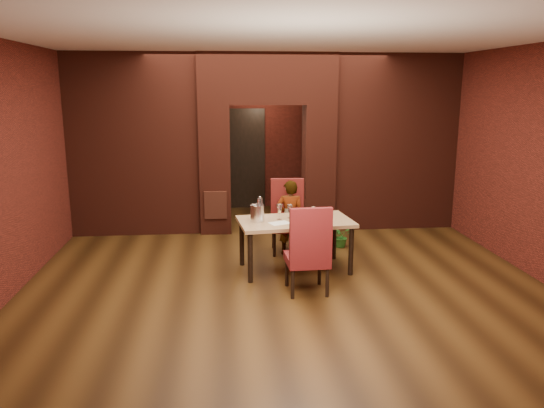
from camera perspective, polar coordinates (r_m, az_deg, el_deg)
The scene contains 25 objects.
floor at distance 8.03m, azimuth 0.72°, elevation -6.47°, with size 8.00×8.00×0.00m, color #422910.
ceiling at distance 7.62m, azimuth 0.78°, elevation 16.92°, with size 7.00×8.00×0.04m, color silver.
wall_back at distance 11.63m, azimuth -1.37°, elevation 7.50°, with size 7.00×0.04×3.20m, color maroon.
wall_front at distance 3.78m, azimuth 7.23°, elevation -3.12°, with size 7.00×0.04×3.20m, color maroon.
wall_left at distance 8.08m, azimuth -24.83°, elevation 4.15°, with size 0.04×8.00×3.20m, color maroon.
wall_right at distance 8.76m, azimuth 24.25°, elevation 4.77°, with size 0.04×8.00×3.20m, color maroon.
pillar_left at distance 9.67m, azimuth -6.15°, elevation 3.73°, with size 0.55×0.55×2.30m, color maroon.
pillar_right at distance 9.83m, azimuth 5.02°, elevation 3.90°, with size 0.55×0.55×2.30m, color maroon.
lintel at distance 9.59m, azimuth -0.54°, elevation 13.32°, with size 2.45×0.55×0.90m, color maroon.
wing_wall_left at distance 9.73m, azimuth -14.61°, elevation 6.13°, with size 2.27×0.35×3.20m, color maroon.
wing_wall_right at distance 10.12m, azimuth 13.01°, elevation 6.44°, with size 2.27×0.35×3.20m, color maroon.
vent_panel at distance 9.49m, azimuth -6.09°, elevation -0.12°, with size 0.40×0.03×0.50m, color #AA4A31.
rear_door at distance 11.61m, azimuth -3.32°, elevation 4.75°, with size 0.90×0.08×2.10m, color black.
rear_door_frame at distance 11.57m, azimuth -3.31°, elevation 4.72°, with size 1.02×0.04×2.22m, color black.
dining_table at distance 7.69m, azimuth 2.48°, elevation -4.44°, with size 1.60×0.90×0.75m, color tan.
chair_far at distance 8.44m, azimuth 1.72°, elevation -1.41°, with size 0.53×0.53×1.17m, color maroon.
chair_near at distance 6.84m, azimuth 3.78°, elevation -4.79°, with size 0.53×0.53×1.17m, color maroon.
person_seated at distance 8.35m, azimuth 1.94°, elevation -1.47°, with size 0.44×0.29×1.20m, color beige.
wine_glass_a at distance 7.56m, azimuth 0.81°, elevation -0.88°, with size 0.09×0.09×0.22m, color white, non-canonical shape.
wine_glass_b at distance 7.66m, azimuth 1.92°, elevation -0.80°, with size 0.08×0.08×0.20m, color silver, non-canonical shape.
wine_glass_c at distance 7.54m, azimuth 4.46°, elevation -1.07°, with size 0.08×0.08×0.20m, color white, non-canonical shape.
tasting_sheet at distance 7.40m, azimuth 0.83°, elevation -2.07°, with size 0.28×0.20×0.00m, color white.
wine_bucket at distance 7.47m, azimuth -1.61°, elevation -0.98°, with size 0.20×0.20×0.24m, color silver.
water_bottle at distance 7.57m, azimuth -1.30°, elevation -0.46°, with size 0.08×0.08×0.33m, color white.
potted_plant at distance 8.90m, azimuth 7.42°, elevation -3.44°, with size 0.33×0.29×0.37m, color #297124.
Camera 1 is at (-0.81, -7.55, 2.61)m, focal length 35.00 mm.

